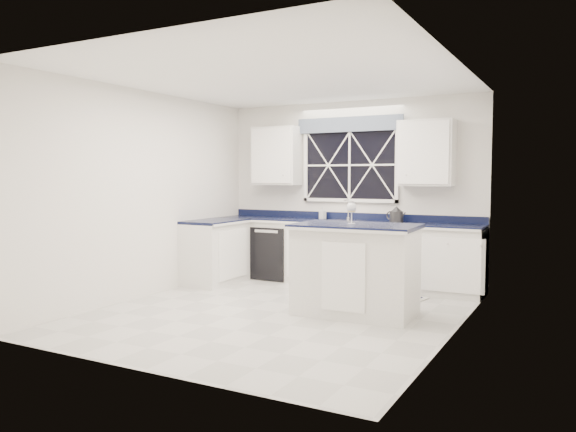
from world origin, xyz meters
The scene contains 13 objects.
ground centered at (0.00, 0.00, 0.00)m, with size 4.50×4.50×0.00m, color #A4A5A0.
back_wall centered at (0.00, 2.25, 1.35)m, with size 4.00×0.10×2.70m, color silver.
base_cabinets centered at (-0.33, 1.78, 0.45)m, with size 3.99×1.60×0.90m.
countertop centered at (0.00, 1.95, 0.92)m, with size 3.98×0.64×0.04m, color black.
dishwasher centered at (-1.10, 1.95, 0.41)m, with size 0.60×0.58×0.82m, color black.
window centered at (0.00, 2.20, 1.83)m, with size 1.65×0.09×1.26m.
upper_cabinets centered at (0.00, 2.08, 1.90)m, with size 3.10×0.34×0.90m.
faucet centered at (0.00, 2.14, 1.10)m, with size 0.05×0.20×0.30m.
island centered at (0.83, 0.35, 0.52)m, with size 1.42×0.89×1.04m.
rug centered at (0.74, 1.35, 0.01)m, with size 1.28×0.93×0.02m.
kettle centered at (0.78, 2.01, 1.04)m, with size 0.31×0.23×0.22m.
wine_glass centered at (0.76, 0.38, 1.22)m, with size 0.11×0.11×0.26m.
soap_bottle centered at (-0.40, 2.12, 1.03)m, with size 0.08×0.08×0.18m, color silver.
Camera 1 is at (3.14, -5.62, 1.58)m, focal length 35.00 mm.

